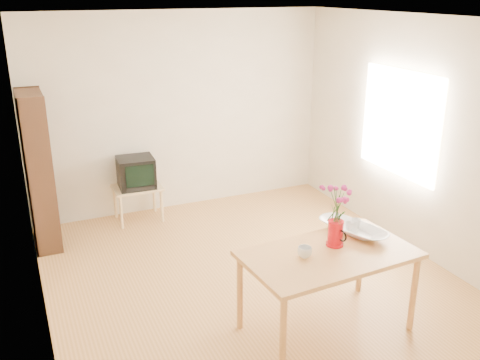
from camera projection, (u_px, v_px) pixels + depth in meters
name	position (u px, v px, depth m)	size (l,w,h in m)	color
room	(255.00, 160.00, 5.11)	(4.50, 4.50, 4.50)	#B17B3F
table	(329.00, 260.00, 4.53)	(1.50, 0.92, 0.75)	#C88744
tv_stand	(137.00, 192.00, 6.83)	(0.60, 0.45, 0.46)	#DFB97E
bookshelf	(40.00, 176.00, 6.05)	(0.28, 0.70, 1.80)	#331D11
pitcher	(335.00, 234.00, 4.59)	(0.15, 0.23, 0.23)	red
flowers	(337.00, 202.00, 4.49)	(0.26, 0.26, 0.37)	#C32D80
mug	(305.00, 252.00, 4.40)	(0.12, 0.12, 0.09)	white
bowl	(354.00, 211.00, 4.79)	(0.45, 0.45, 0.42)	white
teacup_a	(350.00, 216.00, 4.79)	(0.07, 0.07, 0.06)	white
teacup_b	(357.00, 214.00, 4.84)	(0.08, 0.08, 0.07)	white
television	(136.00, 172.00, 6.75)	(0.47, 0.44, 0.39)	black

